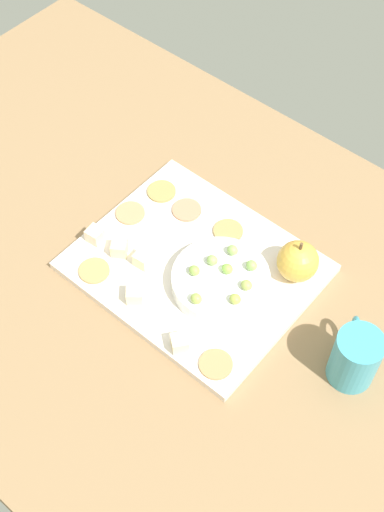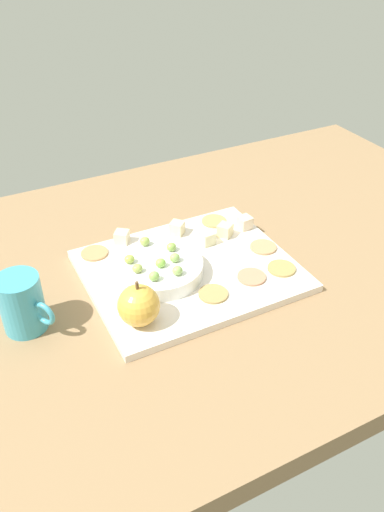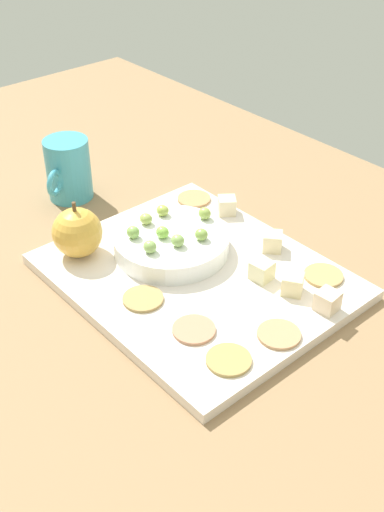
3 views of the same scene
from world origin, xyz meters
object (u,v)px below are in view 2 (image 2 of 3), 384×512
at_px(platter, 190,271).
at_px(cracker_5, 282,268).
at_px(grape_1, 175,258).
at_px(grape_3, 172,248).
at_px(cracker_3, 95,253).
at_px(grape_4, 145,241).
at_px(cheese_cube_0, 177,228).
at_px(serving_dish, 159,269).
at_px(cheese_cube_4, 207,238).
at_px(grape_2, 161,263).
at_px(apple_whole, 139,305).
at_px(grape_6, 129,259).
at_px(cheese_cube_2, 122,237).
at_px(cracker_2, 214,221).
at_px(grape_0, 175,271).
at_px(cheese_cube_3, 225,230).
at_px(cup, 22,304).
at_px(cracker_0, 263,247).
at_px(cracker_1, 252,277).
at_px(cracker_4, 213,294).
at_px(grape_5, 137,268).
at_px(grape_7, 154,276).
at_px(cheese_cube_1, 245,223).

bearing_deg(platter, cracker_5, -29.08).
relative_size(grape_1, grape_3, 1.00).
xyz_separation_m(cracker_3, grape_3, (0.11, -0.09, 0.03)).
bearing_deg(grape_4, cheese_cube_0, 27.64).
relative_size(serving_dish, cracker_3, 3.08).
bearing_deg(cheese_cube_4, grape_2, -154.05).
height_order(cheese_cube_4, grape_2, grape_2).
height_order(apple_whole, grape_6, apple_whole).
height_order(cheese_cube_2, cracker_2, cheese_cube_2).
bearing_deg(grape_0, cheese_cube_3, 33.12).
bearing_deg(cup, cracker_0, -0.51).
bearing_deg(grape_0, grape_1, 65.82).
height_order(cheese_cube_2, cracker_1, cheese_cube_2).
bearing_deg(grape_2, grape_6, 141.06).
bearing_deg(platter, grape_2, -173.27).
relative_size(cracker_4, grape_4, 2.73).
bearing_deg(apple_whole, platter, 34.03).
bearing_deg(cracker_5, cracker_3, 145.01).
relative_size(cracker_1, grape_5, 2.73).
relative_size(cracker_0, grape_5, 2.73).
bearing_deg(cracker_1, cheese_cube_0, 106.11).
height_order(serving_dish, cracker_1, serving_dish).
bearing_deg(grape_5, serving_dish, 10.88).
bearing_deg(grape_7, cheese_cube_1, 23.26).
height_order(cheese_cube_3, grape_7, grape_7).
bearing_deg(cheese_cube_3, cracker_4, -126.17).
bearing_deg(cheese_cube_1, platter, -156.75).
height_order(platter, cheese_cube_0, cheese_cube_0).
distance_m(cheese_cube_0, grape_6, 0.15).
relative_size(cracker_3, grape_2, 2.73).
relative_size(cracker_2, grape_3, 2.73).
xyz_separation_m(cracker_0, grape_3, (-0.17, 0.03, 0.03)).
distance_m(cracker_1, cup, 0.37).
distance_m(serving_dish, cracker_2, 0.20).
relative_size(serving_dish, grape_3, 8.43).
height_order(cracker_4, grape_6, grape_6).
bearing_deg(grape_2, grape_0, -69.97).
relative_size(grape_0, grape_2, 1.00).
height_order(cheese_cube_3, cracker_2, cheese_cube_3).
relative_size(grape_5, cup, 0.19).
xyz_separation_m(cheese_cube_1, grape_6, (-0.25, -0.04, 0.02)).
distance_m(grape_1, grape_4, 0.07).
xyz_separation_m(cheese_cube_4, grape_3, (-0.08, -0.03, 0.02)).
distance_m(cracker_3, grape_5, 0.13).
bearing_deg(platter, grape_5, -178.49).
relative_size(cheese_cube_3, grape_2, 1.37).
distance_m(cracker_5, grape_0, 0.19).
bearing_deg(cracker_2, apple_whole, -140.40).
relative_size(cracker_2, cup, 0.52).
xyz_separation_m(platter, cheese_cube_4, (0.06, 0.05, 0.02)).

